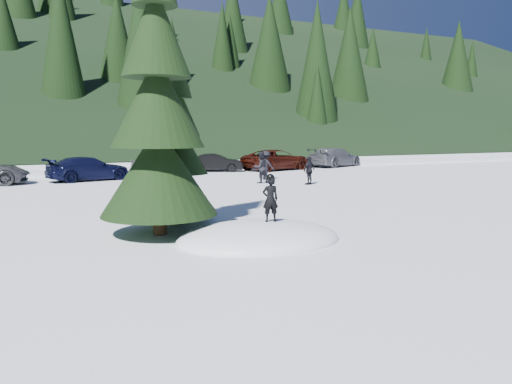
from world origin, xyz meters
name	(u,v)px	position (x,y,z in m)	size (l,w,h in m)	color
ground	(259,240)	(0.00, 0.00, 0.00)	(200.00, 200.00, 0.00)	white
snow_mound	(259,240)	(0.00, 0.00, 0.00)	(4.48, 3.52, 0.96)	white
forest_hillside	(68,50)	(0.00, 54.00, 12.50)	(200.00, 60.00, 25.00)	black
spruce_tall	(157,114)	(-2.20, 1.80, 3.32)	(3.20, 3.20, 8.60)	black
spruce_short	(179,156)	(-1.20, 3.20, 2.10)	(2.20, 2.20, 5.37)	black
child_skier	(270,199)	(0.30, -0.05, 1.08)	(0.44, 0.29, 1.19)	black
adult_0	(261,167)	(6.24, 12.94, 0.86)	(0.84, 0.65, 1.73)	black
adult_1	(309,170)	(8.24, 11.13, 0.76)	(0.90, 0.37, 1.53)	black
adult_2	(266,165)	(7.32, 14.51, 0.84)	(1.09, 0.63, 1.69)	black
car_3	(89,169)	(-2.15, 18.39, 0.69)	(1.93, 4.75, 1.38)	black
car_4	(165,164)	(2.70, 19.83, 0.73)	(1.71, 4.26, 1.45)	#93979B
car_5	(216,163)	(6.76, 21.32, 0.63)	(1.33, 3.82, 1.26)	black
car_6	(276,160)	(11.25, 20.73, 0.75)	(2.48, 5.38, 1.50)	black
car_7	(335,157)	(17.09, 21.81, 0.76)	(2.12, 5.22, 1.52)	#52545A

